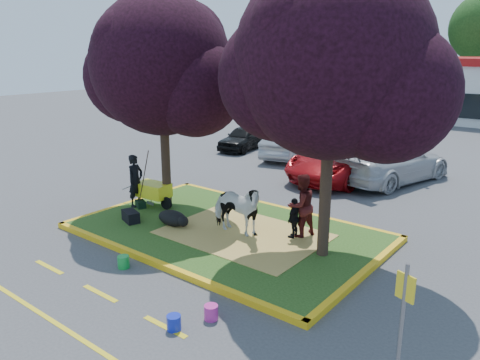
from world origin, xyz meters
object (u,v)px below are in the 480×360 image
Objects in this scene: calf at (173,218)px; bucket_blue at (174,323)px; car_silver at (288,143)px; handler at (136,181)px; wheelbarrow at (153,190)px; bucket_green at (124,262)px; sign_post at (402,320)px; bucket_pink at (211,312)px; car_black at (244,138)px; cow at (236,209)px.

bucket_blue is at bearing -20.97° from calf.
calf is at bearing 136.33° from bucket_blue.
handler is at bearing 77.13° from car_silver.
wheelbarrow reaches higher than bucket_green.
bucket_blue is 14.78m from car_silver.
sign_post reaches higher than bucket_pink.
handler is 9.53m from car_silver.
handler is 5.62× the size of bucket_green.
car_black reaches higher than bucket_pink.
calf is 1.95m from wheelbarrow.
wheelbarrow is at bearing -58.80° from handler.
wheelbarrow is 6.80× the size of bucket_pink.
handler is at bearing -145.58° from wheelbarrow.
bucket_green is (2.56, -3.24, -0.52)m from wheelbarrow.
cow reaches higher than bucket_green.
cow reaches higher than car_black.
handler is at bearing -178.43° from sign_post.
cow is 1.02× the size of handler.
car_black is (-5.25, 10.12, 0.24)m from calf.
cow is 5.90× the size of bucket_blue.
cow is 10.36m from car_silver.
handler reaches higher than calf.
calf is 2.55m from bucket_green.
sign_post is at bearing 11.43° from bucket_blue.
sign_post is at bearing 1.56° from bucket_pink.
bucket_green is 13.92m from car_black.
cow reaches higher than bucket_pink.
sign_post reaches higher than calf.
handler reaches higher than bucket_green.
bucket_blue is at bearing -133.21° from handler.
handler is 7.02m from bucket_blue.
wheelbarrow reaches higher than bucket_pink.
calf is 3.33× the size of bucket_green.
wheelbarrow is 9.92m from car_black.
car_black reaches higher than bucket_blue.
wheelbarrow is (-1.74, 0.84, 0.30)m from calf.
bucket_blue is 0.07× the size of car_silver.
car_silver reaches higher than bucket_pink.
bucket_green is 1.03× the size of bucket_blue.
sign_post is 6.74m from bucket_green.
wheelbarrow is 9.86m from sign_post.
cow reaches higher than bucket_blue.
calf is at bearing -70.41° from car_black.
calf is 4.99m from bucket_blue.
car_black is at bearing 105.08° from wheelbarrow.
calf is 3.44× the size of bucket_blue.
handler is 0.63m from wheelbarrow.
bucket_pink is at bearing -127.04° from handler.
car_black is at bearing 115.88° from bucket_green.
cow is 4.02m from bucket_pink.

